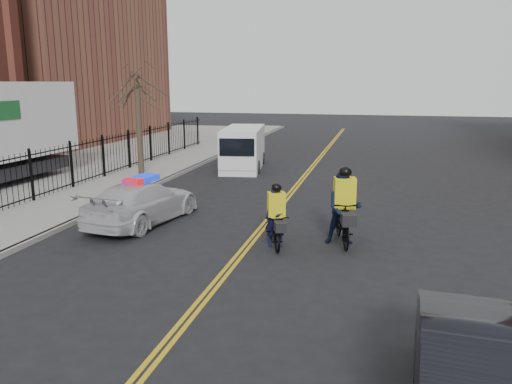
{
  "coord_description": "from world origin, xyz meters",
  "views": [
    {
      "loc": [
        3.41,
        -11.58,
        4.47
      ],
      "look_at": [
        -0.03,
        2.35,
        1.3
      ],
      "focal_mm": 35.0,
      "sensor_mm": 36.0,
      "label": 1
    }
  ],
  "objects_px": {
    "cyclist_far": "(344,214)",
    "police_cruiser": "(143,202)",
    "cyclist_near": "(276,224)",
    "cargo_van": "(243,149)"
  },
  "relations": [
    {
      "from": "cargo_van",
      "to": "cyclist_far",
      "type": "xyz_separation_m",
      "value": [
        6.04,
        -11.35,
        -0.17
      ]
    },
    {
      "from": "police_cruiser",
      "to": "cyclist_far",
      "type": "bearing_deg",
      "value": -177.19
    },
    {
      "from": "cyclist_far",
      "to": "police_cruiser",
      "type": "bearing_deg",
      "value": 161.35
    },
    {
      "from": "cyclist_near",
      "to": "cyclist_far",
      "type": "height_order",
      "value": "cyclist_far"
    },
    {
      "from": "cyclist_near",
      "to": "cargo_van",
      "type": "bearing_deg",
      "value": 88.28
    },
    {
      "from": "police_cruiser",
      "to": "cyclist_far",
      "type": "height_order",
      "value": "cyclist_far"
    },
    {
      "from": "cyclist_near",
      "to": "cyclist_far",
      "type": "xyz_separation_m",
      "value": [
        1.79,
        0.66,
        0.25
      ]
    },
    {
      "from": "cargo_van",
      "to": "police_cruiser",
      "type": "bearing_deg",
      "value": -100.77
    },
    {
      "from": "cargo_van",
      "to": "cyclist_far",
      "type": "height_order",
      "value": "cyclist_far"
    },
    {
      "from": "police_cruiser",
      "to": "cargo_van",
      "type": "height_order",
      "value": "cargo_van"
    }
  ]
}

